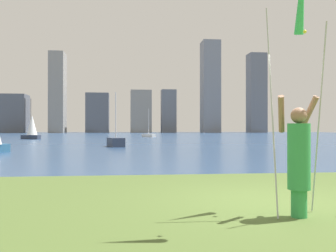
% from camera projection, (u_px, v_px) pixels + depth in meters
% --- Properties ---
extents(ground, '(120.00, 138.00, 0.12)m').
position_uv_depth(ground, '(144.00, 137.00, 57.64)').
color(ground, '#475B28').
extents(person, '(0.68, 0.50, 1.85)m').
position_uv_depth(person, '(299.00, 157.00, 5.74)').
color(person, green).
rests_on(person, ground).
extents(sailboat_4, '(1.40, 2.40, 3.93)m').
position_uv_depth(sailboat_4, '(116.00, 142.00, 27.50)').
color(sailboat_4, '#333D51').
rests_on(sailboat_4, ground).
extents(sailboat_5, '(2.54, 1.78, 4.93)m').
position_uv_depth(sailboat_5, '(32.00, 127.00, 45.99)').
color(sailboat_5, '#333D51').
rests_on(sailboat_5, ground).
extents(sailboat_6, '(1.99, 2.50, 4.24)m').
position_uv_depth(sailboat_6, '(149.00, 135.00, 56.21)').
color(sailboat_6, white).
rests_on(sailboat_6, ground).
extents(skyline_tower_0, '(6.98, 6.75, 11.07)m').
position_uv_depth(skyline_tower_0, '(15.00, 114.00, 109.85)').
color(skyline_tower_0, '#565B66').
rests_on(skyline_tower_0, ground).
extents(skyline_tower_1, '(4.10, 6.71, 22.82)m').
position_uv_depth(skyline_tower_1, '(58.00, 93.00, 107.91)').
color(skyline_tower_1, gray).
rests_on(skyline_tower_1, ground).
extents(skyline_tower_2, '(6.68, 5.36, 11.66)m').
position_uv_depth(skyline_tower_2, '(98.00, 113.00, 112.45)').
color(skyline_tower_2, '#565B66').
rests_on(skyline_tower_2, ground).
extents(skyline_tower_3, '(6.08, 7.31, 12.51)m').
position_uv_depth(skyline_tower_3, '(141.00, 112.00, 113.41)').
color(skyline_tower_3, gray).
rests_on(skyline_tower_3, ground).
extents(skyline_tower_4, '(4.36, 4.16, 12.79)m').
position_uv_depth(skyline_tower_4, '(168.00, 111.00, 113.71)').
color(skyline_tower_4, slate).
rests_on(skyline_tower_4, ground).
extents(skyline_tower_5, '(5.24, 5.91, 27.46)m').
position_uv_depth(skyline_tower_5, '(210.00, 87.00, 114.03)').
color(skyline_tower_5, gray).
rests_on(skyline_tower_5, ground).
extents(skyline_tower_6, '(5.09, 4.82, 23.73)m').
position_uv_depth(skyline_tower_6, '(257.00, 93.00, 114.05)').
color(skyline_tower_6, slate).
rests_on(skyline_tower_6, ground).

